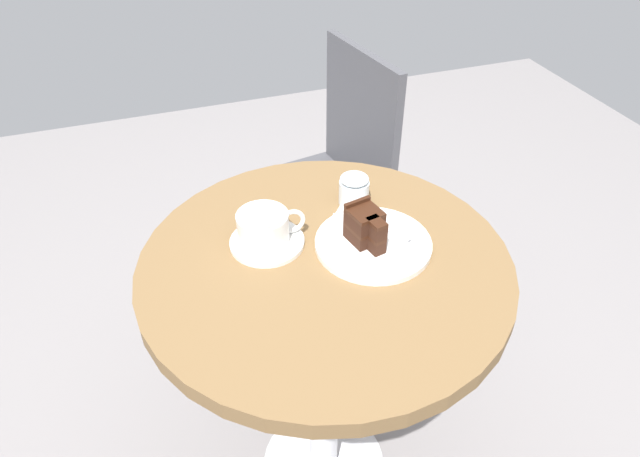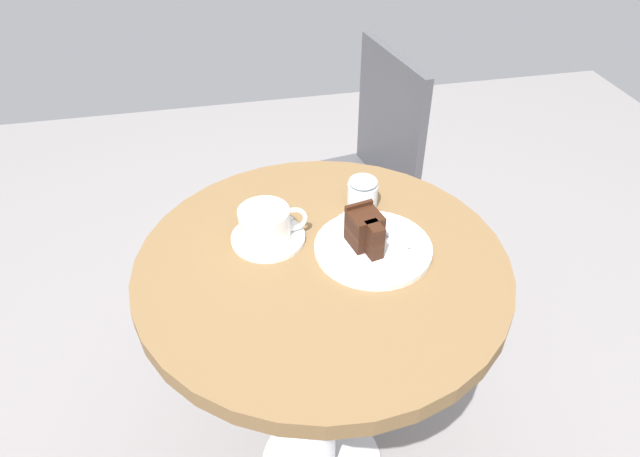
# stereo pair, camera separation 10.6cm
# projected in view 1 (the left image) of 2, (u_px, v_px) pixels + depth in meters

# --- Properties ---
(cafe_table) EXTENTS (0.70, 0.70, 0.72)m
(cafe_table) POSITION_uv_depth(u_px,v_px,m) (325.00, 306.00, 1.14)
(cafe_table) COLOR brown
(cafe_table) RESTS_ON ground
(saucer) EXTENTS (0.14, 0.14, 0.01)m
(saucer) POSITION_uv_depth(u_px,v_px,m) (267.00, 242.00, 1.09)
(saucer) COLOR white
(saucer) RESTS_ON cafe_table
(coffee_cup) EXTENTS (0.13, 0.10, 0.06)m
(coffee_cup) POSITION_uv_depth(u_px,v_px,m) (264.00, 227.00, 1.07)
(coffee_cup) COLOR white
(coffee_cup) RESTS_ON saucer
(teaspoon) EXTENTS (0.10, 0.02, 0.00)m
(teaspoon) POSITION_uv_depth(u_px,v_px,m) (271.00, 224.00, 1.12)
(teaspoon) COLOR silver
(teaspoon) RESTS_ON saucer
(cake_plate) EXTENTS (0.22, 0.22, 0.01)m
(cake_plate) POSITION_uv_depth(u_px,v_px,m) (373.00, 244.00, 1.08)
(cake_plate) COLOR white
(cake_plate) RESTS_ON cafe_table
(cake_slice) EXTENTS (0.07, 0.09, 0.07)m
(cake_slice) POSITION_uv_depth(u_px,v_px,m) (366.00, 226.00, 1.06)
(cake_slice) COLOR #381E14
(cake_slice) RESTS_ON cake_plate
(fork) EXTENTS (0.08, 0.13, 0.00)m
(fork) POSITION_uv_depth(u_px,v_px,m) (401.00, 238.00, 1.09)
(fork) COLOR silver
(fork) RESTS_ON cake_plate
(napkin) EXTENTS (0.21, 0.21, 0.00)m
(napkin) POSITION_uv_depth(u_px,v_px,m) (362.00, 236.00, 1.11)
(napkin) COLOR silver
(napkin) RESTS_ON cafe_table
(cafe_chair) EXTENTS (0.44, 0.44, 0.86)m
(cafe_chair) POSITION_uv_depth(u_px,v_px,m) (332.00, 170.00, 1.69)
(cafe_chair) COLOR #4C4C51
(cafe_chair) RESTS_ON ground
(sugar_pot) EXTENTS (0.06, 0.06, 0.07)m
(sugar_pot) POSITION_uv_depth(u_px,v_px,m) (354.00, 189.00, 1.18)
(sugar_pot) COLOR silver
(sugar_pot) RESTS_ON cafe_table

